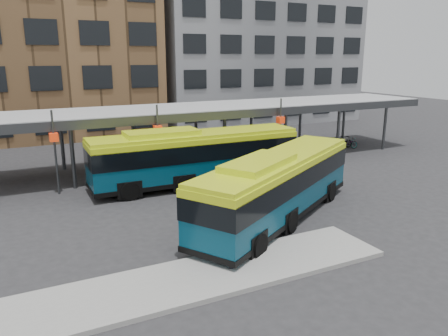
{
  "coord_description": "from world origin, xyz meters",
  "views": [
    {
      "loc": [
        -11.22,
        -15.82,
        7.67
      ],
      "look_at": [
        -1.02,
        4.56,
        1.8
      ],
      "focal_mm": 35.0,
      "sensor_mm": 36.0,
      "label": 1
    }
  ],
  "objects": [
    {
      "name": "pedestrian",
      "position": [
        -4.43,
        -2.86,
        1.12
      ],
      "size": [
        0.74,
        0.81,
        1.85
      ],
      "rotation": [
        0.0,
        0.0,
        1.0
      ],
      "color": "black",
      "rests_on": "boarding_island"
    },
    {
      "name": "bus_rear",
      "position": [
        -1.26,
        7.97,
        1.83
      ],
      "size": [
        12.76,
        3.05,
        3.51
      ],
      "rotation": [
        0.0,
        0.0,
        -0.02
      ],
      "color": "#073B52",
      "rests_on": "ground"
    },
    {
      "name": "canopy",
      "position": [
        -0.06,
        12.87,
        3.91
      ],
      "size": [
        40.0,
        6.53,
        4.8
      ],
      "color": "#999B9E",
      "rests_on": "ground"
    },
    {
      "name": "building_brick",
      "position": [
        -10.0,
        32.0,
        11.0
      ],
      "size": [
        26.0,
        14.0,
        22.0
      ],
      "primitive_type": "cube",
      "color": "brown",
      "rests_on": "ground"
    },
    {
      "name": "building_grey",
      "position": [
        16.0,
        32.0,
        10.0
      ],
      "size": [
        24.0,
        14.0,
        20.0
      ],
      "primitive_type": "cube",
      "color": "slate",
      "rests_on": "ground"
    },
    {
      "name": "bus_front",
      "position": [
        -0.04,
        0.8,
        1.75
      ],
      "size": [
        11.78,
        8.48,
        3.36
      ],
      "rotation": [
        0.0,
        0.0,
        0.54
      ],
      "color": "#073B52",
      "rests_on": "ground"
    },
    {
      "name": "ground",
      "position": [
        0.0,
        0.0,
        0.0
      ],
      "size": [
        120.0,
        120.0,
        0.0
      ],
      "primitive_type": "plane",
      "color": "#28282B",
      "rests_on": "ground"
    },
    {
      "name": "bike_rack",
      "position": [
        12.97,
        12.0,
        0.48
      ],
      "size": [
        5.14,
        1.44,
        1.07
      ],
      "color": "slate",
      "rests_on": "ground"
    },
    {
      "name": "boarding_island",
      "position": [
        -5.5,
        -3.0,
        0.09
      ],
      "size": [
        14.0,
        3.0,
        0.18
      ],
      "primitive_type": "cube",
      "color": "gray",
      "rests_on": "ground"
    }
  ]
}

